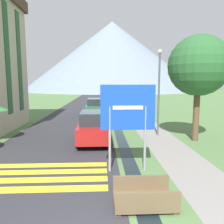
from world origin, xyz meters
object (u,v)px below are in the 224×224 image
object	(u,v)px
streetlamp	(159,86)
tree_by_path	(199,66)
road_sign	(128,115)
parked_car_far	(96,107)
footbridge	(144,198)
parked_car_near	(94,127)

from	to	relation	value
streetlamp	tree_by_path	distance (m)	2.64
road_sign	parked_car_far	size ratio (longest dim) A/B	0.78
road_sign	streetlamp	world-z (taller)	streetlamp
road_sign	footbridge	bearing A→B (deg)	-85.55
footbridge	parked_car_far	size ratio (longest dim) A/B	0.40
parked_car_near	tree_by_path	distance (m)	6.94
road_sign	footbridge	distance (m)	3.16
parked_car_far	tree_by_path	world-z (taller)	tree_by_path
parked_car_near	parked_car_far	world-z (taller)	same
footbridge	parked_car_near	world-z (taller)	parked_car_near
parked_car_near	parked_car_far	bearing A→B (deg)	91.28
footbridge	parked_car_far	xyz separation A→B (m)	(-1.83, 17.23, 0.68)
parked_car_near	streetlamp	world-z (taller)	streetlamp
road_sign	parked_car_far	world-z (taller)	road_sign
footbridge	streetlamp	world-z (taller)	streetlamp
footbridge	streetlamp	bearing A→B (deg)	73.07
footbridge	parked_car_near	distance (m)	6.91
parked_car_far	streetlamp	distance (m)	10.23
streetlamp	tree_by_path	size ratio (longest dim) A/B	0.90
parked_car_far	footbridge	bearing A→B (deg)	-83.92
footbridge	tree_by_path	bearing A→B (deg)	57.12
parked_car_near	road_sign	bearing A→B (deg)	-71.63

